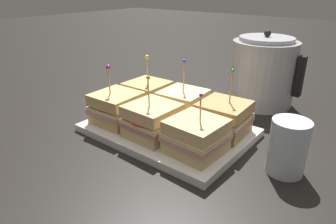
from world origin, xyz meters
TOP-DOWN VIEW (x-y plane):
  - ground_plane at (0.00, 0.00)m, footprint 6.00×6.00m
  - serving_platter at (0.00, 0.00)m, footprint 0.39×0.28m
  - sandwich_front_left at (-0.12, -0.06)m, footprint 0.12×0.12m
  - sandwich_front_center at (0.00, -0.06)m, footprint 0.12×0.12m
  - sandwich_front_right at (0.12, -0.06)m, footprint 0.12×0.12m
  - sandwich_back_left at (-0.12, 0.06)m, footprint 0.11×0.12m
  - sandwich_back_center at (-0.00, 0.06)m, footprint 0.12×0.12m
  - sandwich_back_right at (0.12, 0.06)m, footprint 0.12×0.12m
  - kettle_steel at (0.10, 0.34)m, footprint 0.22×0.19m
  - drinking_glass at (0.29, 0.01)m, footprint 0.07×0.07m

SIDE VIEW (x-z plane):
  - ground_plane at x=0.00m, z-range 0.00..0.00m
  - serving_platter at x=0.00m, z-range 0.00..0.02m
  - sandwich_front_right at x=0.12m, z-range -0.01..0.12m
  - drinking_glass at x=0.29m, z-range 0.00..0.11m
  - sandwich_back_right at x=0.12m, z-range -0.02..0.14m
  - sandwich_front_center at x=0.00m, z-range -0.02..0.13m
  - sandwich_back_center at x=0.00m, z-range -0.02..0.14m
  - sandwich_front_left at x=-0.12m, z-range -0.02..0.13m
  - sandwich_back_left at x=-0.12m, z-range -0.02..0.14m
  - kettle_steel at x=0.10m, z-range -0.01..0.22m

